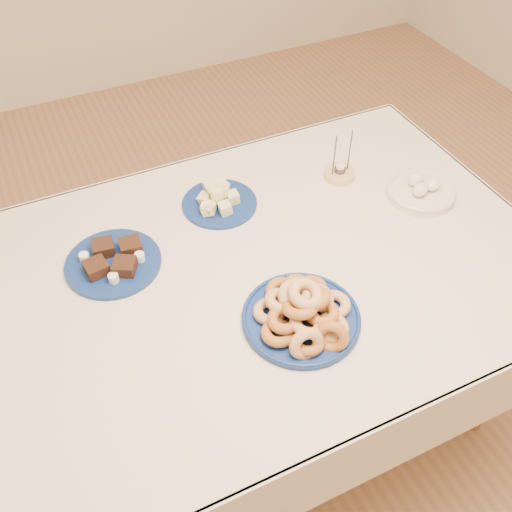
# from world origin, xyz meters

# --- Properties ---
(ground) EXTENTS (5.00, 5.00, 0.00)m
(ground) POSITION_xyz_m (0.00, 0.00, 0.00)
(ground) COLOR #966947
(ground) RESTS_ON ground
(dining_table) EXTENTS (1.71, 1.11, 0.75)m
(dining_table) POSITION_xyz_m (0.00, 0.00, 0.64)
(dining_table) COLOR brown
(dining_table) RESTS_ON ground
(donut_platter) EXTENTS (0.37, 0.37, 0.14)m
(donut_platter) POSITION_xyz_m (0.05, -0.23, 0.79)
(donut_platter) COLOR navy
(donut_platter) RESTS_ON dining_table
(melon_plate) EXTENTS (0.29, 0.29, 0.08)m
(melon_plate) POSITION_xyz_m (0.03, 0.29, 0.77)
(melon_plate) COLOR navy
(melon_plate) RESTS_ON dining_table
(brownie_plate) EXTENTS (0.32, 0.32, 0.05)m
(brownie_plate) POSITION_xyz_m (-0.33, 0.18, 0.76)
(brownie_plate) COLOR navy
(brownie_plate) RESTS_ON dining_table
(candle_holder) EXTENTS (0.11, 0.11, 0.17)m
(candle_holder) POSITION_xyz_m (0.44, 0.25, 0.77)
(candle_holder) COLOR tan
(candle_holder) RESTS_ON dining_table
(egg_bowl) EXTENTS (0.27, 0.27, 0.07)m
(egg_bowl) POSITION_xyz_m (0.62, 0.06, 0.77)
(egg_bowl) COLOR beige
(egg_bowl) RESTS_ON dining_table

